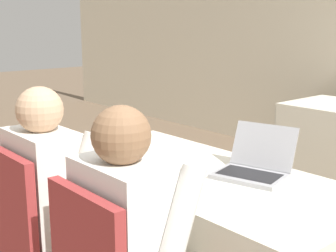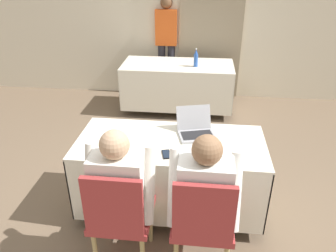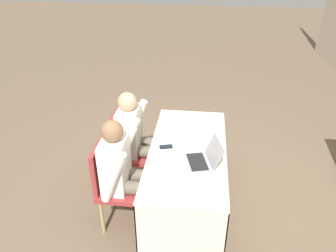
% 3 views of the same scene
% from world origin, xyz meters
% --- Properties ---
extents(ground_plane, '(24.00, 24.00, 0.00)m').
position_xyz_m(ground_plane, '(0.00, 0.00, 0.00)').
color(ground_plane, brown).
extents(conference_table_near, '(1.62, 0.75, 0.73)m').
position_xyz_m(conference_table_near, '(0.00, 0.00, 0.55)').
color(conference_table_near, silver).
rests_on(conference_table_near, ground_plane).
extents(laptop, '(0.38, 0.38, 0.22)m').
position_xyz_m(laptop, '(0.21, 0.15, 0.77)').
color(laptop, '#99999E').
rests_on(laptop, conference_table_near).
extents(cell_phone, '(0.09, 0.14, 0.01)m').
position_xyz_m(cell_phone, '(-0.01, -0.22, 0.74)').
color(cell_phone, black).
rests_on(cell_phone, conference_table_near).
extents(paper_beside_laptop, '(0.30, 0.35, 0.00)m').
position_xyz_m(paper_beside_laptop, '(0.31, -0.17, 0.73)').
color(paper_beside_laptop, white).
rests_on(paper_beside_laptop, conference_table_near).
extents(chair_near_left, '(0.44, 0.44, 0.91)m').
position_xyz_m(chair_near_left, '(-0.30, -0.68, 0.50)').
color(chair_near_left, tan).
rests_on(chair_near_left, ground_plane).
extents(chair_near_right, '(0.44, 0.44, 0.91)m').
position_xyz_m(chair_near_right, '(0.30, -0.68, 0.50)').
color(chair_near_right, tan).
rests_on(chair_near_right, ground_plane).
extents(person_checkered_shirt, '(0.50, 0.52, 1.17)m').
position_xyz_m(person_checkered_shirt, '(-0.30, -0.58, 0.66)').
color(person_checkered_shirt, '#665B4C').
rests_on(person_checkered_shirt, ground_plane).
extents(person_white_shirt, '(0.50, 0.52, 1.17)m').
position_xyz_m(person_white_shirt, '(0.30, -0.58, 0.66)').
color(person_white_shirt, '#665B4C').
rests_on(person_white_shirt, ground_plane).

